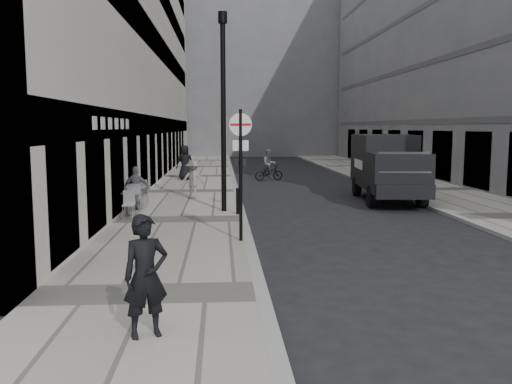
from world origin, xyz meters
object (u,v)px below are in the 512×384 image
Objects in this scene: walking_man at (146,276)px; panel_van at (387,164)px; lamppost at (223,102)px; cyclist at (269,168)px; sign_post at (241,157)px.

panel_van reaches higher than walking_man.
lamppost reaches higher than cyclist.
cyclist is (-4.02, 8.71, -0.82)m from panel_van.
cyclist is (3.72, 22.96, -0.28)m from walking_man.
lamppost is (-0.40, 4.95, 1.58)m from sign_post.
lamppost is at bearing 100.89° from sign_post.
sign_post is 16.91m from cyclist.
panel_van is (6.22, 7.99, -0.74)m from sign_post.
cyclist is at bearing 58.96° from walking_man.
lamppost is at bearing -118.82° from cyclist.
sign_post is at bearing -113.86° from cyclist.
panel_van is at bearing -81.57° from cyclist.
cyclist is (2.19, 16.70, -1.56)m from sign_post.
panel_van is 3.32× the size of cyclist.
cyclist is at bearing 77.56° from lamppost.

